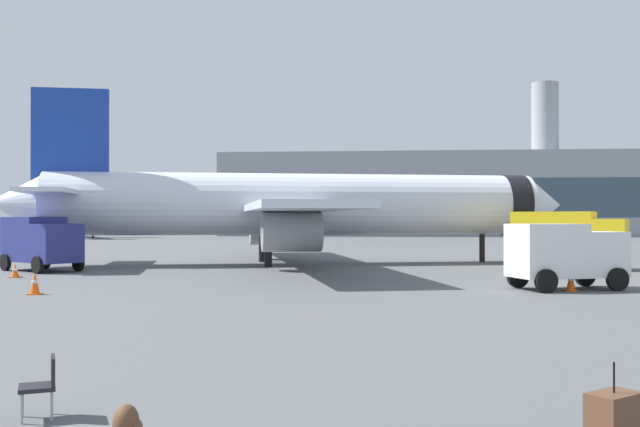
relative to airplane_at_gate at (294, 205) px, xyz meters
name	(u,v)px	position (x,y,z in m)	size (l,w,h in m)	color
airplane_at_gate	(294,205)	(0.00, 0.00, 0.00)	(35.40, 32.21, 10.50)	silver
airplane_taxiing	(81,222)	(-38.99, 58.35, -1.34)	(18.71, 20.19, 6.66)	white
service_truck	(41,241)	(-12.75, -7.07, -2.05)	(5.19, 4.55, 2.90)	navy
fuel_truck	(568,237)	(15.82, -2.78, -1.88)	(6.46, 4.60, 3.20)	yellow
cargo_van	(565,253)	(12.70, -14.92, -2.21)	(4.81, 3.48, 2.60)	white
safety_cone_near	(15,271)	(-11.94, -11.29, -3.33)	(0.44, 0.44, 0.66)	#F2590C
safety_cone_mid	(571,281)	(12.76, -15.54, -3.27)	(0.44, 0.44, 0.78)	#F2590C
safety_cone_far	(35,284)	(-7.28, -18.60, -3.25)	(0.44, 0.44, 0.82)	#F2590C
rolling_suitcase	(614,422)	(8.26, -35.31, -3.27)	(0.75, 0.72, 1.10)	brown
traveller_backpack	(127,424)	(2.37, -35.35, -3.42)	(0.36, 0.40, 0.48)	brown
gate_chair	(43,383)	(0.80, -34.39, -3.16)	(0.64, 0.64, 0.86)	black
terminal_building	(476,194)	(21.13, 78.79, 3.26)	(84.47, 18.74, 25.55)	gray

